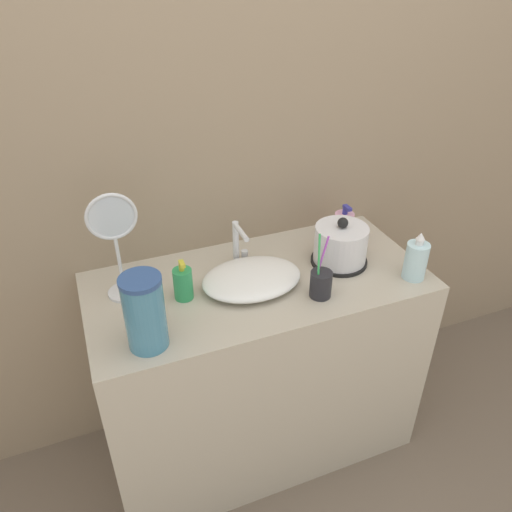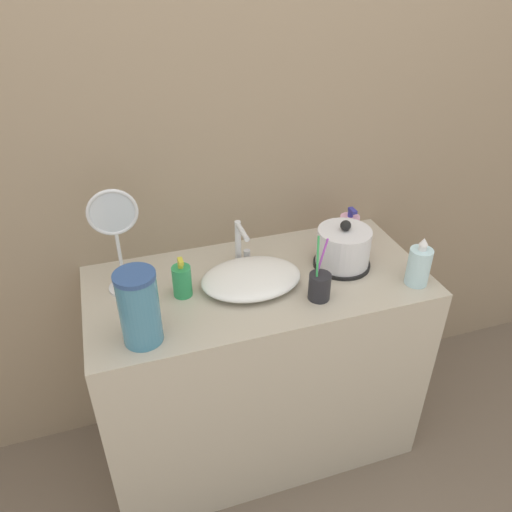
{
  "view_description": "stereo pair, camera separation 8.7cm",
  "coord_description": "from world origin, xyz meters",
  "px_view_note": "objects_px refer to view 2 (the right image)",
  "views": [
    {
      "loc": [
        -0.51,
        -1.0,
        1.79
      ],
      "look_at": [
        -0.01,
        0.27,
        0.91
      ],
      "focal_mm": 35.0,
      "sensor_mm": 36.0,
      "label": 1
    },
    {
      "loc": [
        -0.43,
        -1.03,
        1.79
      ],
      "look_at": [
        -0.01,
        0.27,
        0.91
      ],
      "focal_mm": 35.0,
      "sensor_mm": 36.0,
      "label": 2
    }
  ],
  "objects_px": {
    "faucet": "(241,241)",
    "lotion_bottle": "(182,281)",
    "water_pitcher": "(139,308)",
    "mouthwash_bottle": "(349,229)",
    "shampoo_bottle": "(419,266)",
    "electric_kettle": "(343,249)",
    "vanity_mirror": "(116,234)",
    "toothbrush_cup": "(319,286)"
  },
  "relations": [
    {
      "from": "faucet",
      "to": "lotion_bottle",
      "type": "relative_size",
      "value": 1.14
    },
    {
      "from": "water_pitcher",
      "to": "mouthwash_bottle",
      "type": "bearing_deg",
      "value": 20.97
    },
    {
      "from": "shampoo_bottle",
      "to": "water_pitcher",
      "type": "distance_m",
      "value": 0.9
    },
    {
      "from": "electric_kettle",
      "to": "shampoo_bottle",
      "type": "distance_m",
      "value": 0.26
    },
    {
      "from": "vanity_mirror",
      "to": "mouthwash_bottle",
      "type": "bearing_deg",
      "value": 2.78
    },
    {
      "from": "lotion_bottle",
      "to": "toothbrush_cup",
      "type": "bearing_deg",
      "value": -20.2
    },
    {
      "from": "shampoo_bottle",
      "to": "vanity_mirror",
      "type": "distance_m",
      "value": 0.98
    },
    {
      "from": "toothbrush_cup",
      "to": "shampoo_bottle",
      "type": "height_order",
      "value": "toothbrush_cup"
    },
    {
      "from": "faucet",
      "to": "vanity_mirror",
      "type": "xyz_separation_m",
      "value": [
        -0.41,
        -0.03,
        0.12
      ]
    },
    {
      "from": "electric_kettle",
      "to": "mouthwash_bottle",
      "type": "xyz_separation_m",
      "value": [
        0.09,
        0.13,
        -0.01
      ]
    },
    {
      "from": "shampoo_bottle",
      "to": "water_pitcher",
      "type": "bearing_deg",
      "value": -179.98
    },
    {
      "from": "electric_kettle",
      "to": "mouthwash_bottle",
      "type": "bearing_deg",
      "value": 55.83
    },
    {
      "from": "electric_kettle",
      "to": "lotion_bottle",
      "type": "xyz_separation_m",
      "value": [
        -0.57,
        0.0,
        -0.01
      ]
    },
    {
      "from": "shampoo_bottle",
      "to": "faucet",
      "type": "bearing_deg",
      "value": 150.55
    },
    {
      "from": "faucet",
      "to": "mouthwash_bottle",
      "type": "distance_m",
      "value": 0.43
    },
    {
      "from": "mouthwash_bottle",
      "to": "water_pitcher",
      "type": "xyz_separation_m",
      "value": [
        -0.81,
        -0.31,
        0.06
      ]
    },
    {
      "from": "vanity_mirror",
      "to": "lotion_bottle",
      "type": "bearing_deg",
      "value": -27.82
    },
    {
      "from": "lotion_bottle",
      "to": "vanity_mirror",
      "type": "height_order",
      "value": "vanity_mirror"
    },
    {
      "from": "toothbrush_cup",
      "to": "water_pitcher",
      "type": "xyz_separation_m",
      "value": [
        -0.56,
        -0.02,
        0.07
      ]
    },
    {
      "from": "lotion_bottle",
      "to": "shampoo_bottle",
      "type": "distance_m",
      "value": 0.77
    },
    {
      "from": "electric_kettle",
      "to": "vanity_mirror",
      "type": "distance_m",
      "value": 0.76
    },
    {
      "from": "toothbrush_cup",
      "to": "shampoo_bottle",
      "type": "relative_size",
      "value": 1.28
    },
    {
      "from": "electric_kettle",
      "to": "lotion_bottle",
      "type": "bearing_deg",
      "value": 179.87
    },
    {
      "from": "lotion_bottle",
      "to": "vanity_mirror",
      "type": "distance_m",
      "value": 0.25
    },
    {
      "from": "mouthwash_bottle",
      "to": "lotion_bottle",
      "type": "bearing_deg",
      "value": -168.58
    },
    {
      "from": "shampoo_bottle",
      "to": "vanity_mirror",
      "type": "xyz_separation_m",
      "value": [
        -0.93,
        0.27,
        0.14
      ]
    },
    {
      "from": "faucet",
      "to": "lotion_bottle",
      "type": "distance_m",
      "value": 0.26
    },
    {
      "from": "lotion_bottle",
      "to": "water_pitcher",
      "type": "height_order",
      "value": "water_pitcher"
    },
    {
      "from": "shampoo_bottle",
      "to": "water_pitcher",
      "type": "xyz_separation_m",
      "value": [
        -0.9,
        -0.0,
        0.05
      ]
    },
    {
      "from": "lotion_bottle",
      "to": "shampoo_bottle",
      "type": "relative_size",
      "value": 0.81
    },
    {
      "from": "water_pitcher",
      "to": "faucet",
      "type": "bearing_deg",
      "value": 37.85
    },
    {
      "from": "mouthwash_bottle",
      "to": "toothbrush_cup",
      "type": "bearing_deg",
      "value": -130.87
    },
    {
      "from": "faucet",
      "to": "electric_kettle",
      "type": "distance_m",
      "value": 0.36
    },
    {
      "from": "faucet",
      "to": "mouthwash_bottle",
      "type": "xyz_separation_m",
      "value": [
        0.43,
        0.01,
        -0.03
      ]
    },
    {
      "from": "toothbrush_cup",
      "to": "shampoo_bottle",
      "type": "xyz_separation_m",
      "value": [
        0.34,
        -0.02,
        0.02
      ]
    },
    {
      "from": "toothbrush_cup",
      "to": "lotion_bottle",
      "type": "bearing_deg",
      "value": 159.8
    },
    {
      "from": "faucet",
      "to": "electric_kettle",
      "type": "bearing_deg",
      "value": -19.91
    },
    {
      "from": "toothbrush_cup",
      "to": "water_pitcher",
      "type": "distance_m",
      "value": 0.56
    },
    {
      "from": "toothbrush_cup",
      "to": "vanity_mirror",
      "type": "relative_size",
      "value": 0.62
    },
    {
      "from": "shampoo_bottle",
      "to": "water_pitcher",
      "type": "relative_size",
      "value": 0.76
    },
    {
      "from": "electric_kettle",
      "to": "shampoo_bottle",
      "type": "bearing_deg",
      "value": -42.71
    },
    {
      "from": "toothbrush_cup",
      "to": "lotion_bottle",
      "type": "distance_m",
      "value": 0.44
    }
  ]
}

